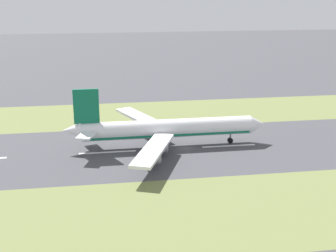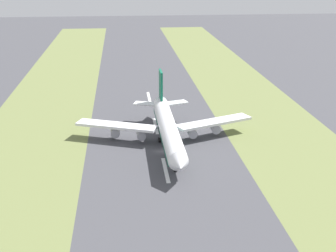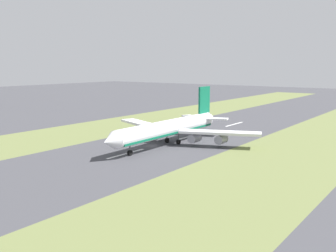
# 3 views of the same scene
# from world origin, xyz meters

# --- Properties ---
(ground_plane) EXTENTS (800.00, 800.00, 0.00)m
(ground_plane) POSITION_xyz_m (0.00, 0.00, 0.00)
(ground_plane) COLOR #424247
(grass_median_west) EXTENTS (40.00, 600.00, 0.01)m
(grass_median_west) POSITION_xyz_m (-45.00, 0.00, 0.00)
(grass_median_west) COLOR olive
(grass_median_west) RESTS_ON ground
(grass_median_east) EXTENTS (40.00, 600.00, 0.01)m
(grass_median_east) POSITION_xyz_m (45.00, 0.00, 0.00)
(grass_median_east) COLOR olive
(grass_median_east) RESTS_ON ground
(centreline_dash_near) EXTENTS (1.20, 18.00, 0.01)m
(centreline_dash_near) POSITION_xyz_m (0.00, -65.39, 0.01)
(centreline_dash_near) COLOR silver
(centreline_dash_near) RESTS_ON ground
(centreline_dash_mid) EXTENTS (1.20, 18.00, 0.01)m
(centreline_dash_mid) POSITION_xyz_m (0.00, -25.39, 0.01)
(centreline_dash_mid) COLOR silver
(centreline_dash_mid) RESTS_ON ground
(centreline_dash_far) EXTENTS (1.20, 18.00, 0.01)m
(centreline_dash_far) POSITION_xyz_m (0.00, 14.61, 0.01)
(centreline_dash_far) COLOR silver
(centreline_dash_far) RESTS_ON ground
(airplane_main_jet) EXTENTS (64.13, 67.03, 20.20)m
(airplane_main_jet) POSITION_xyz_m (-2.76, -7.30, 6.02)
(airplane_main_jet) COLOR white
(airplane_main_jet) RESTS_ON ground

